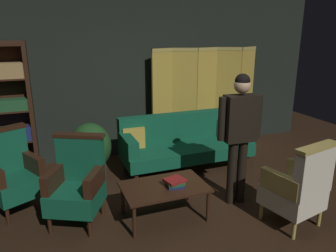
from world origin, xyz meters
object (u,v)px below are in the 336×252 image
(folding_screen, at_px, (206,97))
(book_green_cloth, at_px, (175,183))
(book_red_leather, at_px, (175,180))
(book_navy_cloth, at_px, (175,185))
(velvet_couch, at_px, (185,141))
(standing_figure, at_px, (239,128))
(armchair_gilt_accent, at_px, (298,187))
(bookshelf, at_px, (1,108))
(armchair_wing_left, at_px, (77,183))
(coffee_table, at_px, (164,189))
(armchair_wing_right, at_px, (12,173))
(potted_plant, at_px, (90,149))

(folding_screen, relative_size, book_green_cloth, 10.63)
(book_red_leather, bearing_deg, book_navy_cloth, 180.00)
(book_red_leather, bearing_deg, velvet_couch, 61.38)
(standing_figure, distance_m, book_red_leather, 1.04)
(armchair_gilt_accent, bearing_deg, standing_figure, 116.10)
(folding_screen, relative_size, book_red_leather, 9.61)
(armchair_gilt_accent, distance_m, book_red_leather, 1.41)
(bookshelf, distance_m, book_red_leather, 2.93)
(book_navy_cloth, relative_size, book_green_cloth, 0.97)
(book_navy_cloth, relative_size, book_red_leather, 0.87)
(bookshelf, bearing_deg, folding_screen, 0.09)
(velvet_couch, relative_size, armchair_gilt_accent, 2.04)
(book_green_cloth, bearing_deg, standing_figure, 3.76)
(armchair_wing_left, distance_m, book_navy_cloth, 1.14)
(coffee_table, xyz_separation_m, book_navy_cloth, (0.11, -0.05, 0.06))
(armchair_wing_right, xyz_separation_m, potted_plant, (1.02, 0.42, 0.04))
(bookshelf, distance_m, armchair_wing_left, 2.04)
(armchair_gilt_accent, height_order, standing_figure, standing_figure)
(armchair_wing_left, xyz_separation_m, book_green_cloth, (1.08, -0.35, -0.03))
(book_navy_cloth, bearing_deg, book_green_cloth, 0.00)
(potted_plant, height_order, book_green_cloth, potted_plant)
(coffee_table, height_order, standing_figure, standing_figure)
(coffee_table, distance_m, book_navy_cloth, 0.14)
(bookshelf, xyz_separation_m, armchair_wing_right, (0.16, -1.16, -0.58))
(potted_plant, bearing_deg, folding_screen, 18.15)
(velvet_couch, xyz_separation_m, standing_figure, (0.16, -1.29, 0.57))
(armchair_gilt_accent, relative_size, book_navy_cloth, 5.31)
(bookshelf, bearing_deg, armchair_wing_right, -82.25)
(coffee_table, bearing_deg, book_navy_cloth, -22.74)
(book_navy_cloth, bearing_deg, book_red_leather, 0.00)
(armchair_wing_left, distance_m, book_red_leather, 1.14)
(armchair_wing_left, bearing_deg, bookshelf, 116.83)
(velvet_couch, xyz_separation_m, armchair_gilt_accent, (0.51, -2.01, 0.04))
(book_green_cloth, bearing_deg, coffee_table, 157.26)
(velvet_couch, distance_m, armchair_gilt_accent, 2.07)
(armchair_wing_right, distance_m, book_green_cloth, 2.03)
(armchair_gilt_accent, xyz_separation_m, armchair_wing_left, (-2.33, 1.01, 0.00))
(armchair_gilt_accent, xyz_separation_m, armchair_wing_right, (-3.05, 1.59, 0.00))
(armchair_gilt_accent, bearing_deg, book_green_cloth, 152.15)
(armchair_wing_left, bearing_deg, coffee_table, -17.21)
(armchair_gilt_accent, height_order, armchair_wing_left, same)
(coffee_table, height_order, book_navy_cloth, book_navy_cloth)
(armchair_gilt_accent, bearing_deg, book_navy_cloth, 152.15)
(book_red_leather, bearing_deg, armchair_gilt_accent, -27.85)
(velvet_couch, height_order, book_navy_cloth, velvet_couch)
(armchair_wing_left, xyz_separation_m, book_red_leather, (1.08, -0.35, 0.00))
(armchair_wing_left, xyz_separation_m, book_navy_cloth, (1.08, -0.35, -0.06))
(velvet_couch, bearing_deg, folding_screen, 44.55)
(velvet_couch, xyz_separation_m, book_navy_cloth, (-0.74, -1.35, -0.02))
(coffee_table, bearing_deg, book_green_cloth, -22.74)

